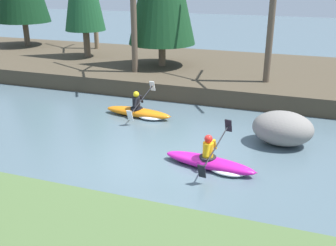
% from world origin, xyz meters
% --- Properties ---
extents(ground_plane, '(90.00, 90.00, 0.00)m').
position_xyz_m(ground_plane, '(0.00, 0.00, 0.00)').
color(ground_plane, '#4C606B').
extents(riverbank_far, '(44.00, 8.69, 0.74)m').
position_xyz_m(riverbank_far, '(0.00, 9.89, 0.37)').
color(riverbank_far, '#473D2D').
rests_on(riverbank_far, ground).
extents(bare_tree_mid_upstream, '(3.04, 3.01, 5.47)m').
position_xyz_m(bare_tree_mid_upstream, '(-8.65, 12.35, 3.32)').
color(bare_tree_mid_upstream, '#7A664C').
rests_on(bare_tree_mid_upstream, riverbank_far).
extents(bare_tree_mid_downstream, '(3.60, 3.56, 6.54)m').
position_xyz_m(bare_tree_mid_downstream, '(-3.79, 7.37, 3.82)').
color(bare_tree_mid_downstream, brown).
rests_on(bare_tree_mid_downstream, riverbank_far).
extents(kayaker_lead, '(2.80, 2.07, 1.20)m').
position_xyz_m(kayaker_lead, '(1.75, 0.07, 0.20)').
color(kayaker_lead, '#C61999').
rests_on(kayaker_lead, ground).
extents(kayaker_middle, '(2.79, 2.07, 1.20)m').
position_xyz_m(kayaker_middle, '(-1.88, 3.36, 0.20)').
color(kayaker_middle, orange).
rests_on(kayaker_middle, ground).
extents(boulder_midstream, '(1.92, 1.50, 1.09)m').
position_xyz_m(boulder_midstream, '(3.43, 2.52, 0.54)').
color(boulder_midstream, gray).
rests_on(boulder_midstream, ground).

